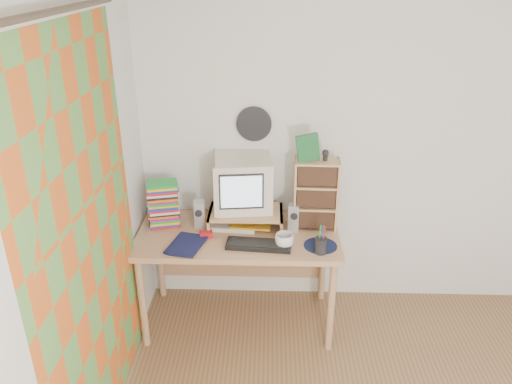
# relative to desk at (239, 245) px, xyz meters

# --- Properties ---
(back_wall) EXTENTS (3.50, 0.00, 3.50)m
(back_wall) POSITION_rel_desk_xyz_m (1.03, 0.31, 0.63)
(back_wall) COLOR silver
(back_wall) RESTS_ON floor
(left_wall) EXTENTS (0.00, 3.50, 3.50)m
(left_wall) POSITION_rel_desk_xyz_m (-0.72, -1.44, 0.63)
(left_wall) COLOR silver
(left_wall) RESTS_ON floor
(curtain) EXTENTS (0.00, 2.20, 2.20)m
(curtain) POSITION_rel_desk_xyz_m (-0.68, -0.96, 0.53)
(curtain) COLOR #C9571C
(curtain) RESTS_ON left_wall
(wall_disc) EXTENTS (0.25, 0.02, 0.25)m
(wall_disc) POSITION_rel_desk_xyz_m (0.10, 0.29, 0.81)
(wall_disc) COLOR black
(wall_disc) RESTS_ON back_wall
(desk) EXTENTS (1.40, 0.70, 0.75)m
(desk) POSITION_rel_desk_xyz_m (0.00, 0.00, 0.00)
(desk) COLOR tan
(desk) RESTS_ON floor
(monitor_riser) EXTENTS (0.52, 0.30, 0.12)m
(monitor_riser) POSITION_rel_desk_xyz_m (0.05, 0.04, 0.23)
(monitor_riser) COLOR tan
(monitor_riser) RESTS_ON desk
(crt_monitor) EXTENTS (0.43, 0.43, 0.37)m
(crt_monitor) POSITION_rel_desk_xyz_m (0.03, 0.09, 0.44)
(crt_monitor) COLOR beige
(crt_monitor) RESTS_ON monitor_riser
(speaker_left) EXTENTS (0.08, 0.08, 0.20)m
(speaker_left) POSITION_rel_desk_xyz_m (-0.28, 0.01, 0.23)
(speaker_left) COLOR #B1B1B6
(speaker_left) RESTS_ON desk
(speaker_right) EXTENTS (0.08, 0.08, 0.20)m
(speaker_right) POSITION_rel_desk_xyz_m (0.39, -0.01, 0.23)
(speaker_right) COLOR #B1B1B6
(speaker_right) RESTS_ON desk
(keyboard) EXTENTS (0.44, 0.18, 0.03)m
(keyboard) POSITION_rel_desk_xyz_m (0.15, -0.25, 0.15)
(keyboard) COLOR black
(keyboard) RESTS_ON desk
(dvd_stack) EXTENTS (0.24, 0.19, 0.30)m
(dvd_stack) POSITION_rel_desk_xyz_m (-0.53, 0.04, 0.28)
(dvd_stack) COLOR brown
(dvd_stack) RESTS_ON desk
(cd_rack) EXTENTS (0.31, 0.17, 0.50)m
(cd_rack) POSITION_rel_desk_xyz_m (0.54, 0.05, 0.39)
(cd_rack) COLOR tan
(cd_rack) RESTS_ON desk
(mug) EXTENTS (0.16, 0.16, 0.10)m
(mug) POSITION_rel_desk_xyz_m (0.32, -0.25, 0.18)
(mug) COLOR white
(mug) RESTS_ON desk
(diary) EXTENTS (0.29, 0.25, 0.05)m
(diary) POSITION_rel_desk_xyz_m (-0.43, -0.23, 0.16)
(diary) COLOR #10153D
(diary) RESTS_ON desk
(mousepad) EXTENTS (0.25, 0.25, 0.00)m
(mousepad) POSITION_rel_desk_xyz_m (0.56, -0.22, 0.14)
(mousepad) COLOR black
(mousepad) RESTS_ON desk
(pen_cup) EXTENTS (0.09, 0.09, 0.15)m
(pen_cup) POSITION_rel_desk_xyz_m (0.55, -0.31, 0.21)
(pen_cup) COLOR black
(pen_cup) RESTS_ON desk
(papers) EXTENTS (0.34, 0.27, 0.04)m
(papers) POSITION_rel_desk_xyz_m (0.01, 0.05, 0.16)
(papers) COLOR beige
(papers) RESTS_ON desk
(red_box) EXTENTS (0.10, 0.07, 0.04)m
(red_box) POSITION_rel_desk_xyz_m (-0.21, -0.13, 0.16)
(red_box) COLOR #B61319
(red_box) RESTS_ON desk
(game_box) EXTENTS (0.15, 0.06, 0.19)m
(game_box) POSITION_rel_desk_xyz_m (0.47, 0.03, 0.73)
(game_box) COLOR #1A5B2C
(game_box) RESTS_ON cd_rack
(webcam) EXTENTS (0.05, 0.05, 0.08)m
(webcam) POSITION_rel_desk_xyz_m (0.59, 0.05, 0.68)
(webcam) COLOR black
(webcam) RESTS_ON cd_rack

